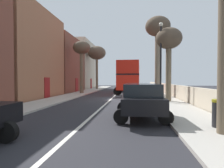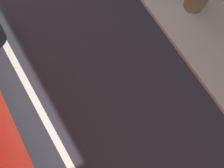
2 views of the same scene
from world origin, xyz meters
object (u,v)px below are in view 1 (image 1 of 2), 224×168
at_px(parked_car_white_right_0, 135,85).
at_px(street_tree_right_5, 158,31).
at_px(double_decker_bus, 130,76).
at_px(parked_car_silver_right_3, 138,91).
at_px(lamppost_right, 161,56).
at_px(parked_car_black_right_2, 141,99).
at_px(street_tree_right_1, 169,42).
at_px(street_tree_left_0, 97,54).
at_px(litter_bin_right, 220,113).
at_px(street_tree_left_4, 82,51).

bearing_deg(parked_car_white_right_0, street_tree_right_5, -81.71).
bearing_deg(double_decker_bus, parked_car_white_right_0, 85.55).
bearing_deg(parked_car_silver_right_3, lamppost_right, -10.92).
height_order(parked_car_black_right_2, street_tree_right_1, street_tree_right_1).
height_order(street_tree_right_5, lamppost_right, street_tree_right_5).
distance_m(street_tree_left_0, litter_bin_right, 29.09).
height_order(lamppost_right, litter_bin_right, lamppost_right).
xyz_separation_m(parked_car_white_right_0, street_tree_right_1, (2.50, -20.12, 4.07)).
height_order(street_tree_left_4, litter_bin_right, street_tree_left_4).
xyz_separation_m(street_tree_right_5, litter_bin_right, (0.56, -12.91, -6.47)).
distance_m(parked_car_white_right_0, street_tree_left_4, 14.84).
bearing_deg(street_tree_right_1, lamppost_right, -146.29).
bearing_deg(double_decker_bus, lamppost_right, -75.84).
xyz_separation_m(parked_car_silver_right_3, street_tree_right_1, (2.50, 0.12, 4.04)).
distance_m(lamppost_right, litter_bin_right, 8.39).
bearing_deg(street_tree_left_0, street_tree_right_1, -62.27).
relative_size(street_tree_right_1, lamppost_right, 0.95).
xyz_separation_m(parked_car_silver_right_3, lamppost_right, (1.80, -0.35, 2.89)).
bearing_deg(street_tree_right_5, parked_car_black_right_2, -101.37).
height_order(parked_car_white_right_0, street_tree_left_0, street_tree_left_0).
bearing_deg(street_tree_right_5, parked_car_silver_right_3, -114.73).
bearing_deg(street_tree_left_4, lamppost_right, -43.54).
relative_size(parked_car_silver_right_3, street_tree_right_5, 0.51).
bearing_deg(lamppost_right, parked_car_black_right_2, -106.88).
height_order(street_tree_left_0, street_tree_right_5, street_tree_right_5).
xyz_separation_m(parked_car_silver_right_3, street_tree_left_0, (-7.20, 18.57, 5.89)).
height_order(parked_car_white_right_0, street_tree_right_1, street_tree_right_1).
bearing_deg(double_decker_bus, parked_car_black_right_2, -87.17).
bearing_deg(street_tree_right_5, parked_car_white_right_0, 98.29).
height_order(street_tree_right_1, lamppost_right, lamppost_right).
bearing_deg(parked_car_black_right_2, litter_bin_right, -32.32).
distance_m(parked_car_silver_right_3, street_tree_left_0, 20.76).
xyz_separation_m(parked_car_white_right_0, litter_bin_right, (2.80, -28.28, -0.25)).
bearing_deg(parked_car_white_right_0, street_tree_right_1, -82.92).
xyz_separation_m(street_tree_left_4, lamppost_right, (8.93, -8.48, -1.87)).
height_order(street_tree_right_5, litter_bin_right, street_tree_right_5).
distance_m(street_tree_right_5, litter_bin_right, 14.45).
relative_size(street_tree_right_1, street_tree_right_5, 0.70).
bearing_deg(street_tree_right_1, double_decker_bus, 108.54).
relative_size(street_tree_left_0, street_tree_right_5, 0.95).
xyz_separation_m(street_tree_right_5, lamppost_right, (-0.44, -5.21, -3.30)).
distance_m(parked_car_white_right_0, parked_car_silver_right_3, 20.24).
distance_m(street_tree_right_1, street_tree_left_4, 12.54).
relative_size(parked_car_silver_right_3, litter_bin_right, 4.21).
height_order(parked_car_black_right_2, parked_car_silver_right_3, parked_car_black_right_2).
relative_size(parked_car_black_right_2, street_tree_right_5, 0.48).
height_order(parked_car_black_right_2, street_tree_left_0, street_tree_left_0).
relative_size(double_decker_bus, parked_car_black_right_2, 2.59).
relative_size(street_tree_left_4, street_tree_right_5, 0.80).
bearing_deg(parked_car_silver_right_3, parked_car_black_right_2, -90.00).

